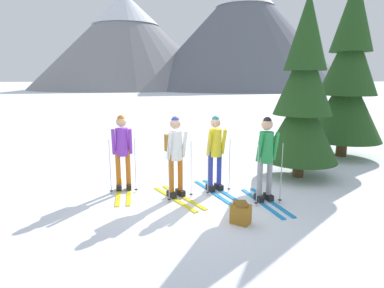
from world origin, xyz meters
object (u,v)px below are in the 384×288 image
at_px(pine_tree_near, 348,77).
at_px(backpack_on_snow_front, 241,213).
at_px(skier_in_green, 266,156).
at_px(pine_tree_mid, 303,96).
at_px(skier_in_purple, 122,149).
at_px(skier_in_white, 175,152).
at_px(skier_in_yellow, 215,151).

xyz_separation_m(pine_tree_near, backpack_on_snow_front, (-4.36, -4.76, -2.36)).
bearing_deg(skier_in_green, pine_tree_mid, 50.27).
relative_size(skier_in_purple, pine_tree_mid, 0.40).
bearing_deg(skier_in_white, pine_tree_mid, 21.64).
height_order(skier_in_green, backpack_on_snow_front, skier_in_green).
relative_size(skier_in_purple, skier_in_green, 1.03).
relative_size(pine_tree_near, backpack_on_snow_front, 13.92).
distance_m(skier_in_white, skier_in_green, 1.86).
bearing_deg(skier_in_purple, pine_tree_near, 23.35).
xyz_separation_m(skier_in_yellow, pine_tree_near, (4.58, 3.07, 1.61)).
bearing_deg(skier_in_white, backpack_on_snow_front, -50.83).
bearing_deg(backpack_on_snow_front, pine_tree_near, 47.51).
bearing_deg(pine_tree_mid, backpack_on_snow_front, -128.18).
bearing_deg(pine_tree_mid, pine_tree_near, 42.86).
bearing_deg(skier_in_white, skier_in_green, -11.78).
height_order(skier_in_purple, skier_in_yellow, skier_in_purple).
bearing_deg(pine_tree_mid, skier_in_green, -129.73).
relative_size(skier_in_white, pine_tree_near, 0.31).
bearing_deg(skier_in_green, skier_in_yellow, 143.17).
distance_m(skier_in_white, pine_tree_mid, 3.60).
bearing_deg(skier_in_yellow, pine_tree_mid, 22.40).
height_order(skier_in_yellow, backpack_on_snow_front, skier_in_yellow).
relative_size(skier_in_yellow, backpack_on_snow_front, 4.27).
relative_size(skier_in_white, skier_in_yellow, 1.02).
xyz_separation_m(skier_in_yellow, pine_tree_mid, (2.30, 0.95, 1.14)).
relative_size(skier_in_yellow, skier_in_green, 0.97).
distance_m(skier_in_yellow, pine_tree_mid, 2.74).
distance_m(skier_in_white, pine_tree_near, 6.62).
distance_m(skier_in_purple, pine_tree_near, 7.41).
xyz_separation_m(skier_in_purple, pine_tree_mid, (4.36, 0.75, 1.11)).
height_order(pine_tree_mid, backpack_on_snow_front, pine_tree_mid).
bearing_deg(pine_tree_mid, skier_in_purple, -170.26).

